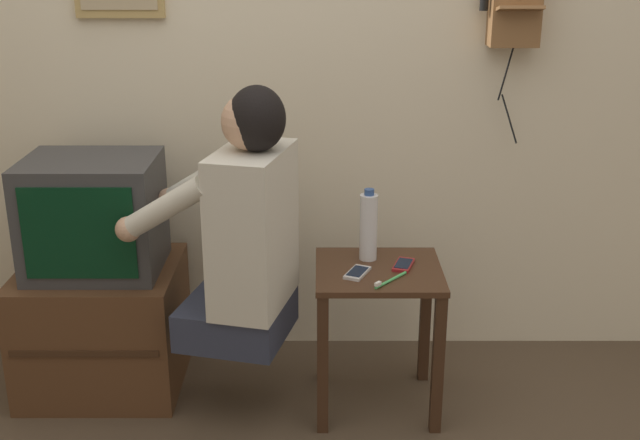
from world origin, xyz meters
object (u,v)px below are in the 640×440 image
(cell_phone_held, at_px, (360,273))
(television, at_px, (97,215))
(toothbrush, at_px, (391,281))
(cell_phone_spare, at_px, (406,265))
(water_bottle, at_px, (371,226))
(person, at_px, (248,228))

(cell_phone_held, bearing_deg, television, -167.69)
(television, relative_size, toothbrush, 3.45)
(television, xyz_separation_m, toothbrush, (1.08, -0.27, -0.14))
(television, relative_size, cell_phone_spare, 3.55)
(cell_phone_spare, distance_m, toothbrush, 0.16)
(water_bottle, bearing_deg, cell_phone_held, -107.39)
(person, relative_size, toothbrush, 6.56)
(television, distance_m, water_bottle, 1.02)
(person, distance_m, water_bottle, 0.46)
(water_bottle, height_order, toothbrush, water_bottle)
(cell_phone_held, relative_size, water_bottle, 0.51)
(toothbrush, bearing_deg, television, 26.70)
(cell_phone_held, bearing_deg, toothbrush, -10.49)
(water_bottle, bearing_deg, toothbrush, -74.57)
(person, relative_size, cell_phone_held, 6.68)
(cell_phone_held, relative_size, toothbrush, 0.98)
(television, bearing_deg, cell_phone_spare, -6.40)
(person, bearing_deg, cell_phone_spare, -68.52)
(person, bearing_deg, water_bottle, -57.54)
(person, xyz_separation_m, cell_phone_held, (0.39, 0.00, -0.17))
(water_bottle, xyz_separation_m, toothbrush, (0.06, -0.22, -0.12))
(person, height_order, cell_phone_spare, person)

